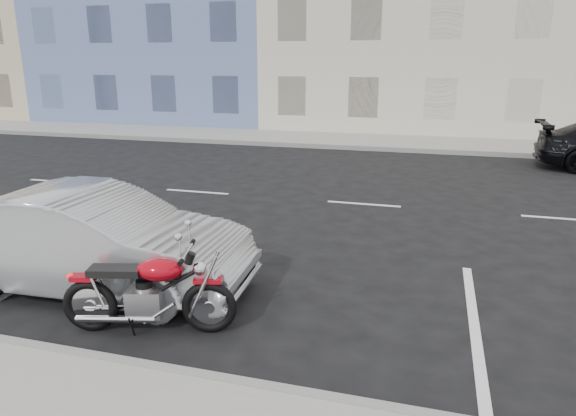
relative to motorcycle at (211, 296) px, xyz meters
name	(u,v)px	position (x,y,z in m)	size (l,w,h in m)	color
ground	(459,211)	(2.93, 6.00, -0.46)	(120.00, 120.00, 0.00)	black
sidewalk_far	(318,139)	(-2.07, 14.70, -0.39)	(80.00, 3.40, 0.15)	gray
curb_far	(307,146)	(-2.07, 13.00, -0.38)	(80.00, 0.12, 0.16)	gray
bldg_far_west	(8,10)	(-23.07, 22.30, 5.54)	(12.00, 12.00, 12.00)	#BBAE8A
bldg_cream	(415,2)	(0.93, 22.30, 5.29)	(12.00, 12.00, 11.50)	beige
motorcycle	(211,296)	(0.00, 0.00, 0.00)	(1.97, 0.81, 1.01)	black
sedan_silver	(93,241)	(-1.99, 0.64, 0.24)	(1.49, 4.27, 1.41)	#A4A7AC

